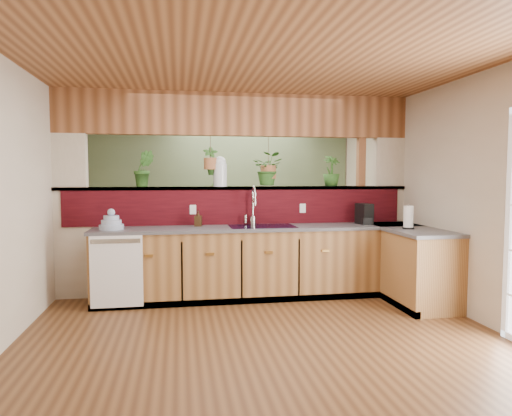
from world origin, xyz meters
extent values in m
cube|color=#54331A|center=(0.00, 0.00, 0.00)|extent=(4.60, 7.00, 0.01)
cube|color=brown|center=(0.00, 0.00, 2.60)|extent=(4.60, 7.00, 0.01)
cube|color=beige|center=(0.00, 3.50, 1.30)|extent=(4.60, 0.02, 2.60)
cube|color=beige|center=(0.00, -3.50, 1.30)|extent=(4.60, 0.02, 2.60)
cube|color=beige|center=(-2.30, 0.00, 1.30)|extent=(0.02, 7.00, 2.60)
cube|color=beige|center=(2.30, 0.00, 1.30)|extent=(0.02, 7.00, 2.60)
cube|color=beige|center=(0.00, 1.35, 0.68)|extent=(4.60, 0.15, 1.35)
cube|color=#3D080E|center=(0.00, 1.27, 1.12)|extent=(4.40, 0.02, 0.45)
cube|color=brown|center=(0.00, 1.35, 1.37)|extent=(4.60, 0.21, 0.04)
cube|color=brown|center=(0.00, 1.35, 2.33)|extent=(4.60, 0.15, 0.55)
cube|color=beige|center=(-2.10, 1.35, 1.70)|extent=(0.40, 0.15, 0.70)
cube|color=beige|center=(2.10, 1.35, 1.70)|extent=(0.40, 0.15, 0.70)
cube|color=brown|center=(1.70, 1.35, 1.30)|extent=(0.10, 0.10, 2.60)
cube|color=brown|center=(0.00, 1.35, 1.37)|extent=(4.60, 0.21, 0.04)
cube|color=brown|center=(0.00, 1.35, 2.33)|extent=(4.60, 0.15, 0.55)
cube|color=#586D4A|center=(0.00, 3.48, 1.30)|extent=(4.55, 0.02, 2.55)
cube|color=brown|center=(0.25, 0.98, 0.43)|extent=(4.10, 0.60, 0.86)
cube|color=#494A4F|center=(0.25, 0.98, 0.88)|extent=(4.14, 0.64, 0.04)
cube|color=brown|center=(2.00, 0.54, 0.43)|extent=(0.60, 1.48, 0.86)
cube|color=#494A4F|center=(2.00, 0.54, 0.88)|extent=(0.64, 1.52, 0.04)
cube|color=brown|center=(2.00, 0.98, 0.43)|extent=(0.60, 0.60, 0.86)
cube|color=#494A4F|center=(2.00, 0.98, 0.88)|extent=(0.64, 0.64, 0.04)
cube|color=black|center=(0.25, 0.71, 0.04)|extent=(4.10, 0.06, 0.08)
cube|color=black|center=(1.73, 0.54, 0.04)|extent=(0.06, 1.48, 0.08)
cube|color=white|center=(-1.48, 0.66, 0.45)|extent=(0.58, 0.02, 0.82)
cube|color=#B7B7B2|center=(-1.48, 0.65, 0.80)|extent=(0.54, 0.01, 0.05)
cube|color=black|center=(0.25, 0.98, 0.89)|extent=(0.82, 0.50, 0.03)
cube|color=black|center=(0.06, 0.98, 0.80)|extent=(0.34, 0.40, 0.16)
cube|color=black|center=(0.44, 0.98, 0.80)|extent=(0.34, 0.40, 0.16)
cylinder|color=#B7B7B2|center=(0.17, 1.18, 0.95)|extent=(0.08, 0.08, 0.11)
cylinder|color=#B7B7B2|center=(0.17, 1.18, 1.15)|extent=(0.03, 0.03, 0.30)
torus|color=#B7B7B2|center=(0.17, 1.10, 1.30)|extent=(0.22, 0.06, 0.22)
cylinder|color=#B7B7B2|center=(0.17, 1.00, 1.22)|extent=(0.03, 0.03, 0.13)
cylinder|color=#B7B7B2|center=(0.07, 1.18, 0.98)|extent=(0.03, 0.03, 0.11)
cylinder|color=#97A6C3|center=(-1.56, 0.91, 0.93)|extent=(0.28, 0.28, 0.06)
cylinder|color=#97A6C3|center=(-1.56, 0.91, 0.99)|extent=(0.23, 0.23, 0.05)
cylinder|color=#97A6C3|center=(-1.56, 0.91, 1.04)|extent=(0.18, 0.18, 0.05)
sphere|color=#97A6C3|center=(-1.56, 0.91, 1.10)|extent=(0.09, 0.09, 0.09)
imported|color=#3C2916|center=(-0.54, 1.10, 1.00)|extent=(0.10, 0.10, 0.20)
cube|color=black|center=(1.61, 1.01, 1.03)|extent=(0.14, 0.23, 0.27)
cube|color=black|center=(1.61, 0.93, 0.94)|extent=(0.13, 0.09, 0.09)
cylinder|color=silver|center=(1.61, 0.95, 0.98)|extent=(0.07, 0.07, 0.07)
cylinder|color=black|center=(1.92, 0.42, 0.91)|extent=(0.14, 0.14, 0.02)
cylinder|color=#B7B7B2|center=(1.92, 0.42, 1.05)|extent=(0.02, 0.02, 0.29)
cylinder|color=white|center=(1.92, 0.42, 1.05)|extent=(0.11, 0.11, 0.25)
cylinder|color=silver|center=(-0.24, 1.35, 1.54)|extent=(0.18, 0.18, 0.30)
sphere|color=silver|center=(-0.24, 1.35, 1.71)|extent=(0.16, 0.16, 0.16)
imported|color=#28551D|center=(-1.21, 1.35, 1.62)|extent=(0.27, 0.23, 0.46)
imported|color=#28551D|center=(1.27, 1.35, 1.60)|extent=(0.29, 0.29, 0.42)
cylinder|color=brown|center=(-0.36, 1.35, 1.90)|extent=(0.01, 0.01, 0.30)
cylinder|color=#975C37|center=(-0.36, 1.35, 1.69)|extent=(0.17, 0.17, 0.15)
imported|color=#28551D|center=(-0.36, 1.35, 1.91)|extent=(0.20, 0.14, 0.37)
cylinder|color=brown|center=(0.40, 1.35, 1.85)|extent=(0.01, 0.01, 0.41)
cylinder|color=#975C37|center=(0.40, 1.35, 1.58)|extent=(0.20, 0.20, 0.17)
imported|color=#28551D|center=(0.40, 1.35, 1.84)|extent=(0.49, 0.46, 0.44)
cube|color=black|center=(-0.38, 3.25, 0.50)|extent=(1.49, 0.96, 0.97)
imported|color=#28551D|center=(-0.88, 3.25, 1.17)|extent=(0.23, 0.20, 0.37)
imported|color=#28551D|center=(-0.09, 3.25, 1.23)|extent=(0.35, 0.35, 0.50)
imported|color=#28551D|center=(1.01, 2.75, 0.40)|extent=(0.90, 0.84, 0.81)
camera|label=1|loc=(-0.77, -4.61, 1.53)|focal=32.00mm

